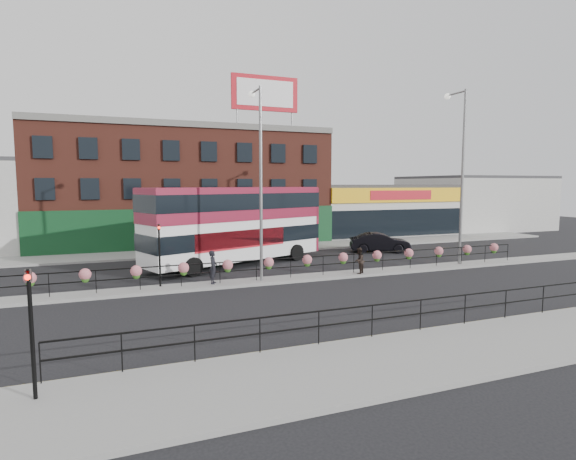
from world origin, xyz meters
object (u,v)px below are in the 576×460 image
object	(u,v)px
car	(380,243)
lamp_column_east	(460,162)
double_decker_bus	(237,217)
pedestrian_a	(213,267)
pedestrian_b	(359,261)
lamp_column_west	(259,167)

from	to	relation	value
car	lamp_column_east	xyz separation A→B (m)	(1.58, -6.75, 6.04)
car	double_decker_bus	bearing A→B (deg)	119.43
pedestrian_a	lamp_column_east	xyz separation A→B (m)	(16.32, 0.39, 5.78)
lamp_column_east	pedestrian_a	bearing A→B (deg)	-178.64
pedestrian_a	pedestrian_b	bearing A→B (deg)	-70.78
car	lamp_column_west	world-z (taller)	lamp_column_west
car	lamp_column_west	distance (m)	15.07
car	lamp_column_east	distance (m)	9.19
double_decker_bus	car	distance (m)	12.26
lamp_column_west	lamp_column_east	distance (m)	13.73
car	pedestrian_b	xyz separation A→B (m)	(-6.28, -7.59, 0.15)
lamp_column_east	pedestrian_b	bearing A→B (deg)	-173.92
double_decker_bus	pedestrian_a	world-z (taller)	double_decker_bus
pedestrian_a	lamp_column_west	bearing A→B (deg)	-65.41
car	lamp_column_east	bearing A→B (deg)	-144.04
double_decker_bus	pedestrian_a	xyz separation A→B (m)	(-2.80, -5.75, -2.13)
lamp_column_west	pedestrian_b	bearing A→B (deg)	-5.41
pedestrian_a	pedestrian_b	distance (m)	8.47
lamp_column_east	lamp_column_west	bearing A→B (deg)	-178.83
pedestrian_a	lamp_column_east	bearing A→B (deg)	-66.38
car	lamp_column_west	size ratio (longest dim) A/B	0.48
lamp_column_east	double_decker_bus	bearing A→B (deg)	158.37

